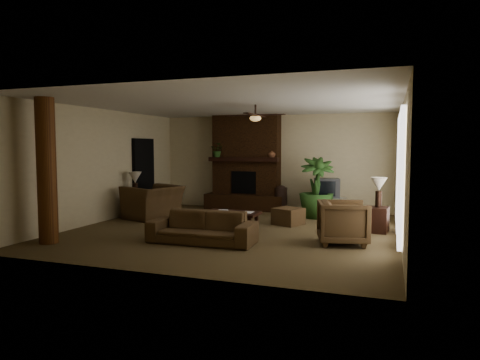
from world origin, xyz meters
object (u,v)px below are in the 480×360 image
at_px(tv_stand, 328,206).
at_px(sofa, 202,222).
at_px(armchair_right, 343,220).
at_px(floor_vase, 281,197).
at_px(lamp_right, 379,186).
at_px(coffee_table, 232,214).
at_px(side_table_right, 376,219).
at_px(ottoman, 288,216).
at_px(side_table_left, 137,206).
at_px(lamp_left, 135,179).
at_px(floor_plant, 316,201).
at_px(armchair_left, 153,197).
at_px(log_column, 47,171).

bearing_deg(tv_stand, sofa, -105.08).
relative_size(armchair_right, floor_vase, 1.20).
xyz_separation_m(sofa, lamp_right, (3.20, 2.28, 0.60)).
height_order(coffee_table, lamp_right, lamp_right).
height_order(armchair_right, side_table_right, armchair_right).
bearing_deg(ottoman, floor_vase, 108.78).
bearing_deg(side_table_left, coffee_table, -18.52).
relative_size(armchair_right, coffee_table, 0.77).
xyz_separation_m(sofa, coffee_table, (0.13, 1.28, -0.03)).
bearing_deg(lamp_left, side_table_left, 23.18).
relative_size(tv_stand, floor_plant, 0.53).
relative_size(armchair_right, lamp_left, 1.42).
bearing_deg(lamp_right, side_table_right, -139.32).
height_order(tv_stand, lamp_left, lamp_left).
xyz_separation_m(ottoman, floor_plant, (0.47, 1.22, 0.25)).
xyz_separation_m(sofa, armchair_right, (2.60, 0.78, 0.06)).
height_order(floor_vase, side_table_left, floor_vase).
relative_size(sofa, floor_plant, 1.30).
distance_m(coffee_table, side_table_left, 3.27).
bearing_deg(floor_vase, side_table_left, -148.84).
distance_m(side_table_left, lamp_left, 0.73).
height_order(armchair_left, side_table_left, armchair_left).
height_order(floor_vase, lamp_right, lamp_right).
bearing_deg(coffee_table, tv_stand, 59.26).
xyz_separation_m(floor_vase, side_table_left, (-3.45, -2.09, -0.16)).
xyz_separation_m(tv_stand, floor_vase, (-1.37, 0.23, 0.18)).
bearing_deg(tv_stand, floor_plant, -109.19).
relative_size(armchair_left, tv_stand, 1.54).
bearing_deg(ottoman, side_table_left, -177.71).
relative_size(floor_plant, lamp_right, 2.46).
bearing_deg(ottoman, log_column, -138.42).
distance_m(ottoman, floor_vase, 2.04).
xyz_separation_m(side_table_right, lamp_right, (0.04, 0.03, 0.73)).
bearing_deg(ottoman, coffee_table, -129.85).
height_order(armchair_left, ottoman, armchair_left).
distance_m(log_column, armchair_left, 3.36).
xyz_separation_m(side_table_left, lamp_left, (-0.03, -0.01, 0.73)).
height_order(log_column, side_table_right, log_column).
bearing_deg(sofa, armchair_right, 15.24).
relative_size(sofa, lamp_right, 3.19).
height_order(coffee_table, ottoman, coffee_table).
bearing_deg(side_table_right, coffee_table, -162.28).
bearing_deg(lamp_left, armchair_right, -15.25).
bearing_deg(lamp_right, coffee_table, -161.92).
relative_size(log_column, ottoman, 4.67).
bearing_deg(side_table_right, floor_vase, 141.05).
height_order(floor_vase, lamp_left, lamp_left).
height_order(sofa, coffee_table, sofa).
relative_size(log_column, floor_plant, 1.75).
bearing_deg(lamp_right, floor_plant, 138.23).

